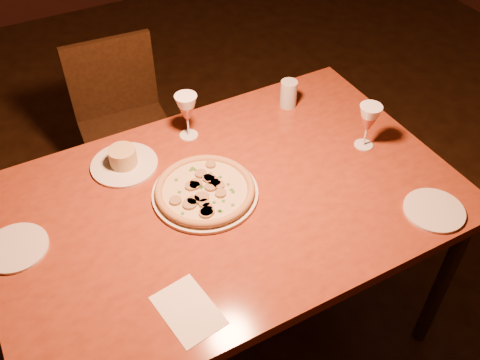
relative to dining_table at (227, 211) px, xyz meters
name	(u,v)px	position (x,y,z in m)	size (l,w,h in m)	color
floor	(299,331)	(0.27, -0.16, -0.77)	(7.00, 7.00, 0.00)	#321F10
dining_table	(227,211)	(0.00, 0.00, 0.00)	(1.58, 1.03, 0.84)	brown
chair_far	(124,121)	(-0.08, 1.00, -0.26)	(0.46, 0.46, 0.89)	black
pizza_plate	(205,190)	(-0.06, 0.04, 0.10)	(0.36, 0.36, 0.04)	silver
ramekin_saucer	(124,161)	(-0.26, 0.31, 0.10)	(0.24, 0.24, 0.08)	silver
wine_glass_far	(187,116)	(0.02, 0.36, 0.17)	(0.08, 0.08, 0.18)	#BB5D4E
wine_glass_right	(367,126)	(0.58, 0.00, 0.16)	(0.08, 0.08, 0.18)	#BB5D4E
water_tumbler	(289,94)	(0.46, 0.35, 0.13)	(0.07, 0.07, 0.11)	#B0BAC0
side_plate_left	(16,248)	(-0.68, 0.10, 0.08)	(0.20, 0.20, 0.01)	silver
side_plate_near	(434,210)	(0.58, -0.38, 0.08)	(0.20, 0.20, 0.01)	silver
menu_card	(188,310)	(-0.30, -0.35, 0.08)	(0.14, 0.20, 0.00)	white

